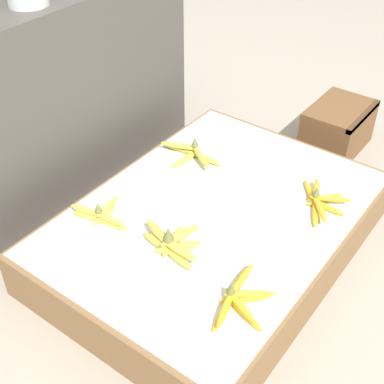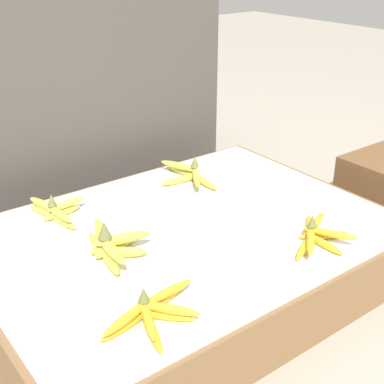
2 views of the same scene
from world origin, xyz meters
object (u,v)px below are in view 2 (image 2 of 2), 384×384
at_px(banana_bunch_middle_left, 111,245).
at_px(banana_bunch_back_left, 56,210).
at_px(banana_bunch_front_left, 152,312).
at_px(banana_bunch_back_midleft, 189,174).
at_px(banana_bunch_front_midleft, 317,235).

height_order(banana_bunch_middle_left, banana_bunch_back_left, banana_bunch_middle_left).
bearing_deg(banana_bunch_middle_left, banana_bunch_front_left, -102.29).
bearing_deg(banana_bunch_back_left, banana_bunch_back_midleft, -2.22).
relative_size(banana_bunch_back_left, banana_bunch_back_midleft, 0.81).
relative_size(banana_bunch_front_midleft, banana_bunch_back_left, 1.04).
bearing_deg(banana_bunch_back_midleft, banana_bunch_back_left, 177.78).
distance_m(banana_bunch_front_midleft, banana_bunch_middle_left, 0.58).
bearing_deg(banana_bunch_back_midleft, banana_bunch_middle_left, -149.75).
relative_size(banana_bunch_front_midleft, banana_bunch_middle_left, 0.95).
xyz_separation_m(banana_bunch_front_left, banana_bunch_back_midleft, (0.54, 0.58, 0.00)).
relative_size(banana_bunch_middle_left, banana_bunch_back_midleft, 0.89).
bearing_deg(banana_bunch_front_midleft, banana_bunch_back_midleft, 93.39).
bearing_deg(banana_bunch_front_left, banana_bunch_front_midleft, 1.12).
bearing_deg(banana_bunch_back_midleft, banana_bunch_front_left, -132.99).
xyz_separation_m(banana_bunch_middle_left, banana_bunch_back_midleft, (0.47, 0.28, -0.01)).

